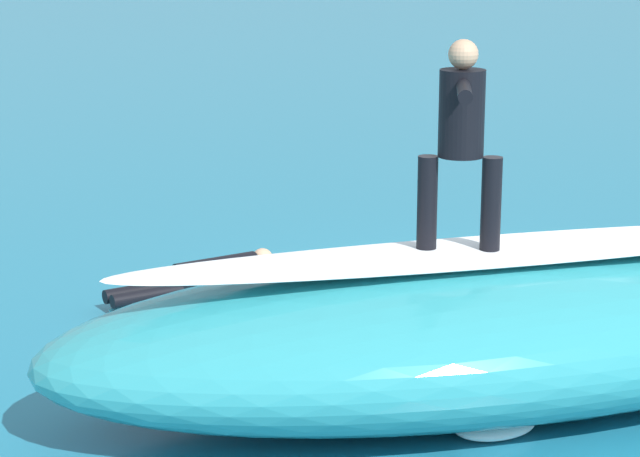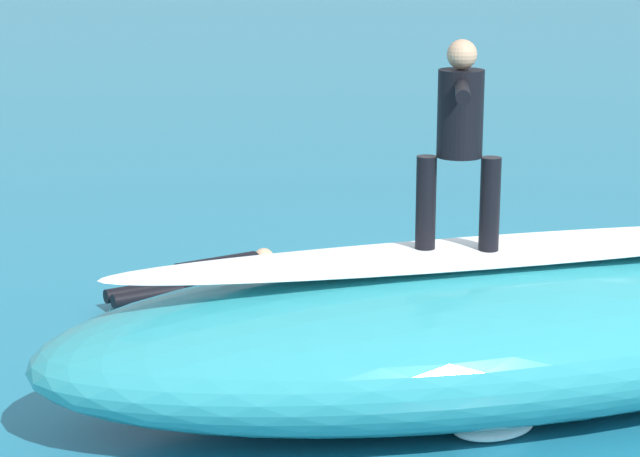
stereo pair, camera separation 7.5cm
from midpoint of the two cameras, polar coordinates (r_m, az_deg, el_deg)
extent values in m
plane|color=teal|center=(11.91, 8.07, -3.90)|extent=(120.00, 120.00, 0.00)
ellipsoid|color=teal|center=(9.58, 8.10, -4.71)|extent=(7.11, 2.93, 1.19)
ellipsoid|color=white|center=(9.39, 8.24, -1.05)|extent=(5.96, 1.26, 0.08)
ellipsoid|color=silver|center=(9.28, 6.55, -1.20)|extent=(1.96, 1.07, 0.07)
cylinder|color=black|center=(9.18, 5.15, 1.18)|extent=(0.15, 0.15, 0.71)
cylinder|color=black|center=(9.19, 8.08, 1.11)|extent=(0.15, 0.15, 0.71)
cylinder|color=black|center=(9.06, 6.74, 5.29)|extent=(0.42, 0.42, 0.64)
sphere|color=tan|center=(9.00, 6.82, 7.99)|extent=(0.22, 0.22, 0.22)
cylinder|color=black|center=(8.57, 6.85, 6.30)|extent=(0.26, 0.58, 0.10)
cylinder|color=black|center=(9.47, 6.72, 7.06)|extent=(0.26, 0.58, 0.10)
ellipsoid|color=#33B2D1|center=(12.35, -4.57, -2.91)|extent=(2.35, 1.30, 0.09)
cylinder|color=black|center=(12.30, -4.59, -2.03)|extent=(0.92, 0.59, 0.31)
sphere|color=tan|center=(12.52, -2.45, -1.40)|extent=(0.22, 0.22, 0.22)
cylinder|color=black|center=(11.91, -7.77, -3.08)|extent=(0.72, 0.38, 0.14)
cylinder|color=black|center=(12.07, -8.12, -2.87)|extent=(0.72, 0.38, 0.14)
ellipsoid|color=white|center=(9.18, 8.24, -9.04)|extent=(0.71, 0.52, 0.15)
ellipsoid|color=white|center=(11.95, 4.39, -3.29)|extent=(0.88, 0.92, 0.17)
camera|label=1|loc=(0.04, -89.80, 0.05)|focal=69.26mm
camera|label=2|loc=(0.04, 90.20, -0.05)|focal=69.26mm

